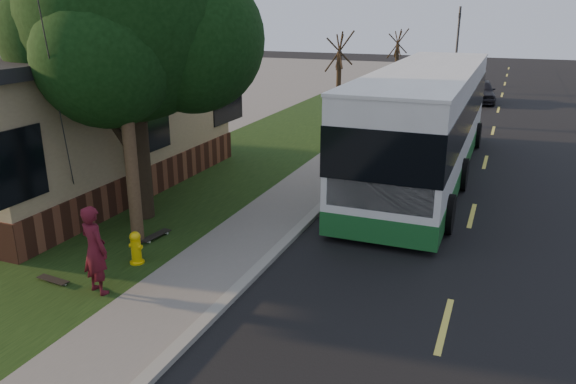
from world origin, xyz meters
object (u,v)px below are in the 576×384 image
object	(u,v)px
skateboard_main	(155,236)
dumpster	(184,131)
utility_pole	(120,46)
bare_tree_far	(397,60)
leafy_tree	(132,18)
skateboarder	(95,250)
distant_car	(480,91)
traffic_signal	(457,40)
bare_tree_near	(339,77)
transit_bus	(426,120)
skateboard_spare	(53,280)
fire_hydrant	(136,248)

from	to	relation	value
skateboard_main	dumpster	size ratio (longest dim) A/B	0.48
utility_pole	bare_tree_far	xyz separation A→B (m)	(0.31, 29.01, -2.63)
skateboard_main	leafy_tree	bearing A→B (deg)	130.76
skateboarder	distant_car	size ratio (longest dim) A/B	0.45
traffic_signal	bare_tree_far	bearing A→B (deg)	-131.19
skateboarder	dumpster	size ratio (longest dim) A/B	0.94
bare_tree_near	transit_bus	size ratio (longest dim) A/B	0.32
leafy_tree	distant_car	bearing A→B (deg)	73.57
skateboard_spare	bare_tree_near	bearing A→B (deg)	89.58
fire_hydrant	dumpster	world-z (taller)	dumpster
utility_pole	bare_tree_near	bearing A→B (deg)	90.66
fire_hydrant	utility_pole	distance (m)	4.37
leafy_tree	traffic_signal	xyz separation A→B (m)	(4.67, 31.35, -2.00)
bare_tree_near	bare_tree_far	distance (m)	12.01
traffic_signal	skateboarder	distance (m)	35.56
utility_pole	transit_bus	bearing A→B (deg)	57.07
bare_tree_far	transit_bus	xyz separation A→B (m)	(5.10, -20.66, -0.08)
fire_hydrant	dumpster	size ratio (longest dim) A/B	0.39
traffic_signal	skateboard_spare	size ratio (longest dim) A/B	7.13
bare_tree_far	leafy_tree	bearing A→B (deg)	-92.45
dumpster	leafy_tree	bearing A→B (deg)	-65.76
utility_pole	skateboarder	size ratio (longest dim) A/B	5.05
leafy_tree	fire_hydrant	bearing A→B (deg)	-59.33
utility_pole	dumpster	xyz separation A→B (m)	(-3.97, 8.56, -3.86)
fire_hydrant	distant_car	size ratio (longest dim) A/B	0.19
utility_pole	traffic_signal	bearing A→B (deg)	83.42
bare_tree_near	skateboard_main	xyz separation A→B (m)	(0.46, -16.67, -2.02)
leafy_tree	traffic_signal	world-z (taller)	leafy_tree
skateboard_main	traffic_signal	bearing A→B (deg)	83.82
skateboard_spare	bare_tree_far	bearing A→B (deg)	88.83
transit_bus	bare_tree_near	bearing A→B (deg)	122.88
dumpster	traffic_signal	bearing A→B (deg)	72.35
dumpster	bare_tree_far	bearing A→B (deg)	78.18
transit_bus	distant_car	bearing A→B (deg)	87.59
bare_tree_near	distant_car	world-z (taller)	bare_tree_near
bare_tree_far	skateboarder	distance (m)	31.39
skateboard_spare	dumpster	distance (m)	11.56
transit_bus	skateboarder	world-z (taller)	transit_bus
skateboard_main	skateboard_spare	xyz separation A→B (m)	(-0.61, -2.73, -0.01)
skateboarder	skateboard_main	size ratio (longest dim) A/B	1.95
utility_pole	skateboard_spare	world-z (taller)	utility_pole
traffic_signal	skateboard_main	distance (m)	33.00
traffic_signal	bare_tree_near	bearing A→B (deg)	-104.04
bare_tree_far	fire_hydrant	bearing A→B (deg)	-89.24
distant_car	bare_tree_near	bearing A→B (deg)	-134.04
skateboard_spare	distant_car	size ratio (longest dim) A/B	0.19
bare_tree_far	skateboard_main	size ratio (longest dim) A/B	4.37
fire_hydrant	utility_pole	bearing A→B (deg)	125.38
transit_bus	skateboarder	distance (m)	11.69
skateboarder	dumpster	xyz separation A→B (m)	(-4.78, 10.92, -0.20)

